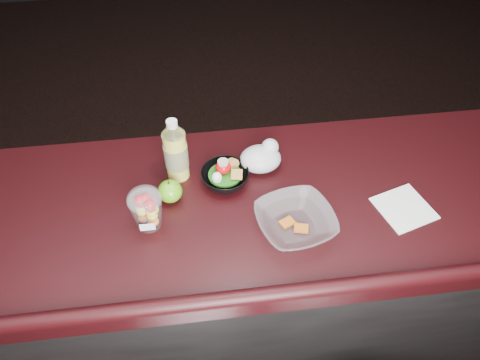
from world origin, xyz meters
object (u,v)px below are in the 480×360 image
at_px(fruit_cup, 146,209).
at_px(green_apple, 170,191).
at_px(snack_bowl, 225,176).
at_px(takeout_bowl, 295,221).
at_px(lemonade_bottle, 176,154).

distance_m(fruit_cup, green_apple, 0.12).
height_order(snack_bowl, takeout_bowl, snack_bowl).
distance_m(lemonade_bottle, green_apple, 0.13).
bearing_deg(lemonade_bottle, green_apple, -105.18).
relative_size(fruit_cup, green_apple, 1.81).
xyz_separation_m(lemonade_bottle, green_apple, (-0.03, -0.11, -0.06)).
bearing_deg(snack_bowl, lemonade_bottle, 160.67).
relative_size(green_apple, snack_bowl, 0.42).
height_order(lemonade_bottle, snack_bowl, lemonade_bottle).
relative_size(fruit_cup, snack_bowl, 0.76).
height_order(green_apple, takeout_bowl, green_apple).
xyz_separation_m(fruit_cup, green_apple, (0.07, 0.10, -0.04)).
bearing_deg(fruit_cup, green_apple, 54.53).
relative_size(green_apple, takeout_bowl, 0.29).
bearing_deg(takeout_bowl, green_apple, 156.40).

